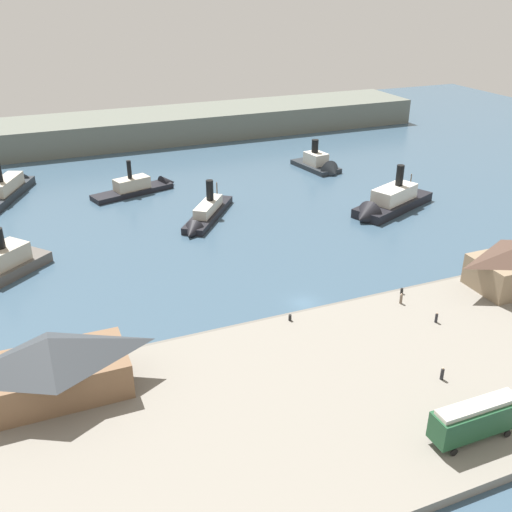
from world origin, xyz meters
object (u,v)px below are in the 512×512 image
object	(u,v)px
pedestrian_near_east_shed	(401,299)
ferry_near_quay	(387,204)
ferry_moored_east	(321,166)
ferry_approaching_east	(11,188)
pedestrian_walking_east	(442,374)
ferry_outer_harbor	(205,215)
ferry_shed_customs_shed	(52,366)
mooring_post_center_east	(290,318)
street_tram	(475,418)
ferry_approaching_west	(141,187)
mooring_post_west	(402,291)
pedestrian_standing_center	(436,318)

from	to	relation	value
pedestrian_near_east_shed	ferry_near_quay	bearing A→B (deg)	58.94
ferry_moored_east	ferry_approaching_east	distance (m)	76.65
pedestrian_walking_east	ferry_approaching_east	bearing A→B (deg)	116.10
ferry_outer_harbor	ferry_shed_customs_shed	bearing A→B (deg)	-125.31
ferry_shed_customs_shed	mooring_post_center_east	bearing A→B (deg)	7.24
street_tram	ferry_outer_harbor	xyz separation A→B (m)	(-6.69, 72.68, -2.55)
pedestrian_walking_east	ferry_outer_harbor	world-z (taller)	ferry_outer_harbor
ferry_approaching_west	mooring_post_west	bearing A→B (deg)	-68.25
mooring_post_west	ferry_moored_east	xyz separation A→B (m)	(20.69, 65.48, -0.27)
ferry_shed_customs_shed	ferry_approaching_west	xyz separation A→B (m)	(25.72, 71.29, -3.84)
street_tram	ferry_approaching_west	bearing A→B (deg)	98.80
mooring_post_center_east	ferry_approaching_west	size ratio (longest dim) A/B	0.04
ferry_shed_customs_shed	mooring_post_west	distance (m)	52.63
ferry_shed_customs_shed	street_tram	bearing A→B (deg)	-31.44
ferry_approaching_west	pedestrian_standing_center	bearing A→B (deg)	-70.90
pedestrian_near_east_shed	ferry_outer_harbor	distance (m)	48.60
street_tram	pedestrian_standing_center	xyz separation A→B (m)	(11.31, 20.51, -1.92)
ferry_near_quay	pedestrian_standing_center	bearing A→B (deg)	-115.40
pedestrian_near_east_shed	ferry_approaching_west	distance (m)	73.41
pedestrian_walking_east	ferry_moored_east	size ratio (longest dim) A/B	0.11
pedestrian_walking_east	pedestrian_standing_center	bearing A→B (deg)	54.86
ferry_shed_customs_shed	pedestrian_walking_east	distance (m)	46.83
street_tram	pedestrian_walking_east	distance (m)	10.28
ferry_shed_customs_shed	ferry_approaching_east	size ratio (longest dim) A/B	0.74
street_tram	ferry_moored_east	size ratio (longest dim) A/B	0.63
mooring_post_center_east	ferry_outer_harbor	bearing A→B (deg)	88.44
pedestrian_standing_center	pedestrian_near_east_shed	distance (m)	6.63
ferry_approaching_east	mooring_post_west	bearing A→B (deg)	-54.02
ferry_moored_east	ferry_approaching_east	bearing A→B (deg)	172.06
street_tram	pedestrian_walking_east	world-z (taller)	street_tram
ferry_approaching_west	ferry_near_quay	bearing A→B (deg)	-35.66
mooring_post_west	ferry_approaching_west	xyz separation A→B (m)	(-26.59, 66.66, -0.35)
pedestrian_near_east_shed	ferry_moored_east	bearing A→B (deg)	71.60
ferry_shed_customs_shed	mooring_post_center_east	xyz separation A→B (m)	(32.71, 4.16, -3.49)
pedestrian_standing_center	mooring_post_center_east	distance (m)	20.97
ferry_moored_east	ferry_shed_customs_shed	bearing A→B (deg)	-136.15
mooring_post_center_east	ferry_approaching_east	xyz separation A→B (m)	(-35.63, 76.55, 0.11)
ferry_shed_customs_shed	pedestrian_standing_center	world-z (taller)	ferry_shed_customs_shed
ferry_approaching_west	ferry_moored_east	world-z (taller)	ferry_approaching_west
pedestrian_near_east_shed	ferry_outer_harbor	size ratio (longest dim) A/B	0.08
ferry_shed_customs_shed	ferry_approaching_east	world-z (taller)	ferry_approaching_east
ferry_near_quay	ferry_moored_east	distance (m)	32.07
pedestrian_standing_center	pedestrian_walking_east	bearing A→B (deg)	-125.14
ferry_near_quay	ferry_moored_east	bearing A→B (deg)	88.26
pedestrian_standing_center	ferry_approaching_west	distance (m)	80.01
street_tram	ferry_outer_harbor	bearing A→B (deg)	95.26
ferry_moored_east	mooring_post_west	bearing A→B (deg)	-107.53
ferry_outer_harbor	ferry_approaching_west	world-z (taller)	ferry_approaching_west
ferry_moored_east	pedestrian_standing_center	bearing A→B (deg)	-105.83
ferry_approaching_west	ferry_shed_customs_shed	bearing A→B (deg)	-109.84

